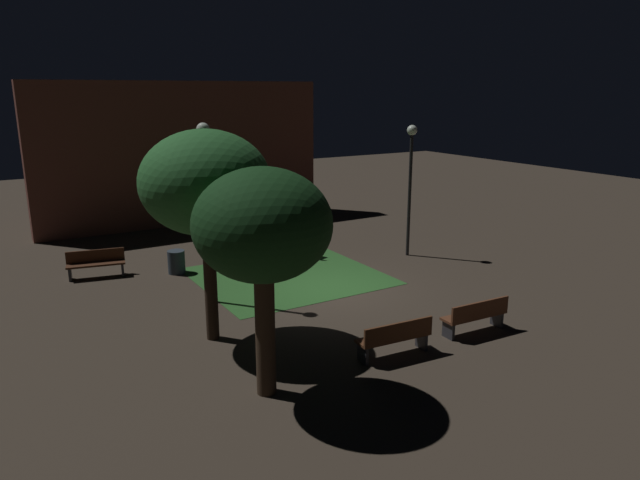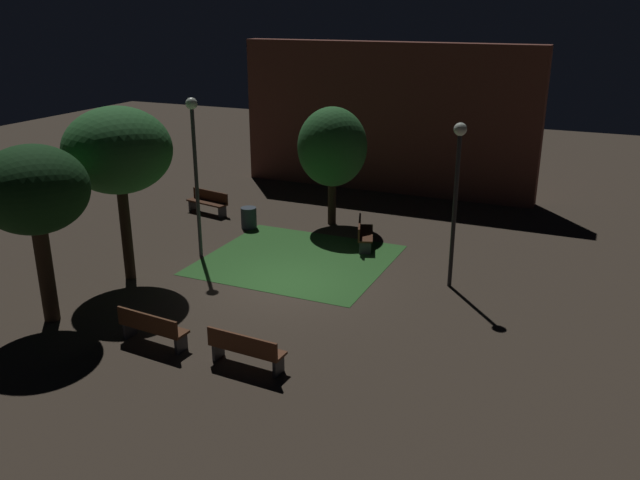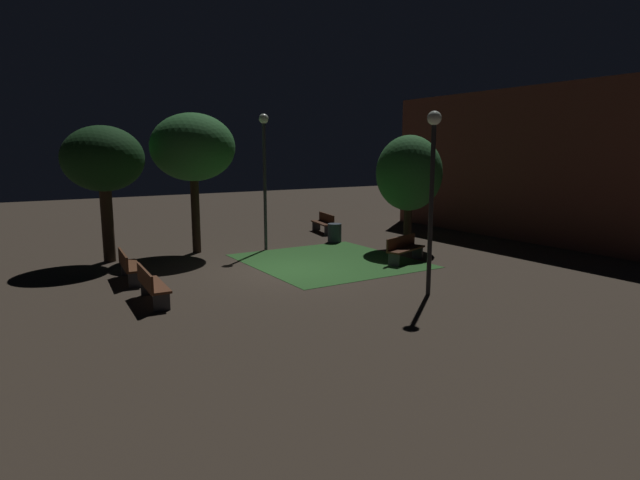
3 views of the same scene
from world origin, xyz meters
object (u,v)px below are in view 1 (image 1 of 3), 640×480
object	(u,v)px
lamp_post_path_center	(411,169)
lamp_post_plaza_east	(206,185)
bench_near_trees	(476,315)
bench_path_side	(297,242)
tree_left_canopy	(263,228)
trash_bin	(176,262)
tree_right_canopy	(227,175)
bench_back_row	(96,263)
tree_back_right	(206,184)
bench_by_lamp	(395,337)

from	to	relation	value
lamp_post_path_center	lamp_post_plaza_east	distance (m)	8.00
lamp_post_path_center	lamp_post_plaza_east	size ratio (longest dim) A/B	0.93
bench_near_trees	bench_path_side	size ratio (longest dim) A/B	0.98
tree_left_canopy	trash_bin	distance (m)	9.20
tree_right_canopy	tree_left_canopy	bearing A→B (deg)	-108.59
lamp_post_plaza_east	tree_left_canopy	bearing A→B (deg)	-99.42
bench_back_row	tree_back_right	distance (m)	7.49
tree_left_canopy	lamp_post_plaza_east	world-z (taller)	lamp_post_plaza_east
bench_path_side	tree_back_right	world-z (taller)	tree_back_right
bench_path_side	lamp_post_plaza_east	distance (m)	6.15
lamp_post_path_center	bench_back_row	bearing A→B (deg)	162.54
bench_by_lamp	tree_right_canopy	bearing A→B (deg)	88.67
bench_path_side	lamp_post_plaza_east	size ratio (longest dim) A/B	0.37
bench_path_side	lamp_post_path_center	bearing A→B (deg)	-32.00
bench_near_trees	tree_back_right	world-z (taller)	tree_back_right
bench_near_trees	lamp_post_path_center	size ratio (longest dim) A/B	0.39
bench_by_lamp	trash_bin	world-z (taller)	bench_by_lamp
lamp_post_path_center	trash_bin	distance (m)	8.75
bench_by_lamp	tree_back_right	distance (m)	5.58
bench_back_row	tree_back_right	bearing A→B (deg)	-77.06
bench_back_row	trash_bin	distance (m)	2.55
bench_path_side	tree_back_right	size ratio (longest dim) A/B	0.37
bench_by_lamp	trash_bin	distance (m)	8.99
bench_back_row	bench_path_side	xyz separation A→B (m)	(6.86, -1.08, 0.00)
bench_by_lamp	trash_bin	bearing A→B (deg)	105.07
bench_by_lamp	bench_back_row	world-z (taller)	same
bench_path_side	lamp_post_plaza_east	bearing A→B (deg)	-145.87
bench_by_lamp	tree_back_right	size ratio (longest dim) A/B	0.36
tree_back_right	tree_left_canopy	xyz separation A→B (m)	(-0.03, -3.06, -0.41)
tree_right_canopy	lamp_post_path_center	distance (m)	6.71
bench_near_trees	trash_bin	xyz separation A→B (m)	(-4.89, 8.68, -0.10)
tree_right_canopy	lamp_post_path_center	world-z (taller)	lamp_post_path_center
bench_near_trees	lamp_post_path_center	distance (m)	7.60
bench_path_side	bench_by_lamp	bearing A→B (deg)	-104.14
bench_by_lamp	lamp_post_path_center	distance (m)	8.94
bench_back_row	trash_bin	world-z (taller)	bench_back_row
bench_near_trees	tree_right_canopy	size ratio (longest dim) A/B	0.42
bench_back_row	lamp_post_path_center	xyz separation A→B (m)	(10.33, -3.25, 2.72)
tree_right_canopy	lamp_post_path_center	size ratio (longest dim) A/B	0.91
bench_by_lamp	lamp_post_plaza_east	distance (m)	6.67
lamp_post_path_center	trash_bin	size ratio (longest dim) A/B	6.14
tree_right_canopy	lamp_post_plaza_east	size ratio (longest dim) A/B	0.85
tree_right_canopy	bench_by_lamp	bearing A→B (deg)	-91.33
bench_by_lamp	tree_left_canopy	bearing A→B (deg)	179.14
bench_back_row	bench_path_side	bearing A→B (deg)	-8.95
bench_path_side	bench_near_trees	bearing A→B (deg)	-87.36
bench_near_trees	bench_path_side	xyz separation A→B (m)	(-0.39, 8.56, 0.00)
tree_right_canopy	bench_path_side	bearing A→B (deg)	-43.25
bench_path_side	tree_left_canopy	distance (m)	10.50
tree_left_canopy	lamp_post_path_center	distance (m)	10.90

